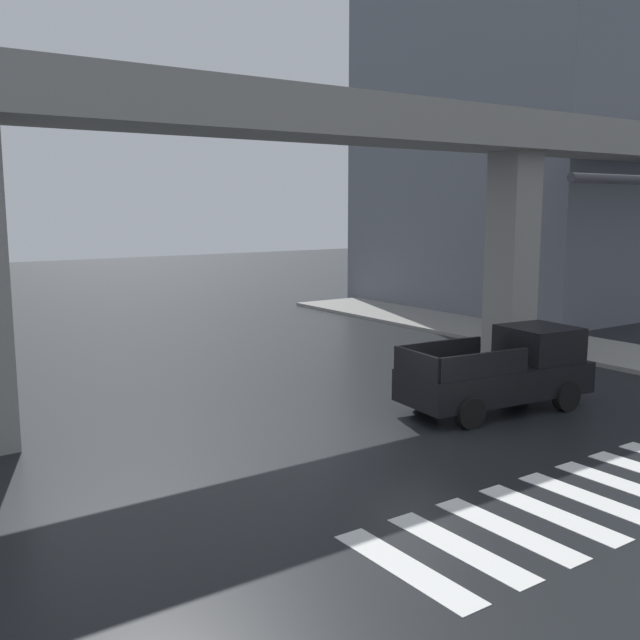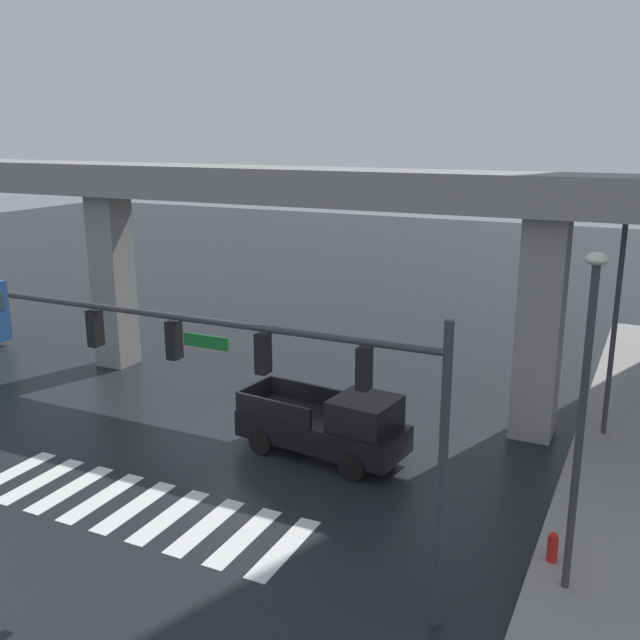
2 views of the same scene
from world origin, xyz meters
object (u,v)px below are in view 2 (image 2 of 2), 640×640
object	(u,v)px
traffic_signal_mast	(270,374)
street_lamp_mid_block	(618,297)
pickup_truck	(331,426)
fire_hydrant	(552,549)
street_lamp_near_corner	(584,389)

from	to	relation	value
traffic_signal_mast	street_lamp_mid_block	distance (m)	12.46
pickup_truck	fire_hydrant	world-z (taller)	pickup_truck
street_lamp_near_corner	street_lamp_mid_block	size ratio (longest dim) A/B	1.00
pickup_truck	street_lamp_near_corner	distance (m)	8.88
street_lamp_near_corner	fire_hydrant	distance (m)	4.23
pickup_truck	street_lamp_near_corner	xyz separation A→B (m)	(7.20, -3.79, 3.57)
pickup_truck	street_lamp_near_corner	bearing A→B (deg)	-27.76
fire_hydrant	traffic_signal_mast	bearing A→B (deg)	-151.01
pickup_truck	fire_hydrant	size ratio (longest dim) A/B	6.22
traffic_signal_mast	street_lamp_mid_block	xyz separation A→B (m)	(5.81, 11.02, -0.11)
traffic_signal_mast	fire_hydrant	size ratio (longest dim) A/B	12.81
fire_hydrant	street_lamp_mid_block	bearing A→B (deg)	87.14
street_lamp_mid_block	pickup_truck	bearing A→B (deg)	-144.83
traffic_signal_mast	fire_hydrant	distance (m)	7.49
street_lamp_near_corner	fire_hydrant	xyz separation A→B (m)	(-0.40, 0.84, -4.13)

